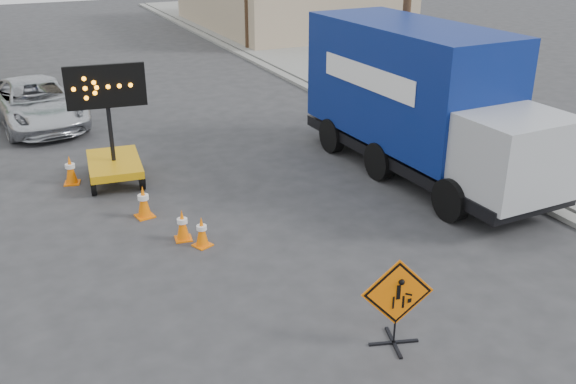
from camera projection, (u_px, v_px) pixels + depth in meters
ground at (330, 348)px, 10.32m from camera, size 100.00×100.00×0.00m
curb_right at (312, 89)px, 25.59m from camera, size 0.40×60.00×0.12m
sidewalk_right at (361, 83)px, 26.46m from camera, size 4.00×60.00×0.15m
construction_sign at (397, 300)px, 10.10m from camera, size 1.13×0.81×1.55m
arrow_board at (113, 156)px, 16.58m from camera, size 1.95×2.29×3.09m
pickup_truck at (36, 103)px, 21.15m from camera, size 3.21×5.69×1.50m
box_truck at (420, 109)px, 16.76m from camera, size 2.88×8.26×3.88m
cone_a at (202, 231)px, 13.40m from camera, size 0.45×0.45×0.67m
cone_b at (182, 225)px, 13.67m from camera, size 0.40×0.40×0.70m
cone_c at (144, 201)px, 14.69m from camera, size 0.45×0.45×0.78m
cone_d at (70, 170)px, 16.55m from camera, size 0.47×0.47×0.77m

